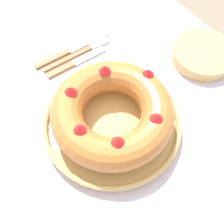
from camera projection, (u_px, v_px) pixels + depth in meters
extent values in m
plane|color=gray|center=(104.00, 195.00, 1.27)|extent=(8.00, 8.00, 0.00)
cube|color=silver|center=(95.00, 128.00, 0.64)|extent=(1.36, 0.93, 0.03)
cylinder|color=brown|center=(101.00, 33.00, 1.33)|extent=(0.06, 0.06, 0.71)
cylinder|color=tan|center=(112.00, 124.00, 0.62)|extent=(0.31, 0.31, 0.01)
torus|color=tan|center=(112.00, 121.00, 0.61)|extent=(0.32, 0.32, 0.01)
torus|color=#C67538|center=(112.00, 112.00, 0.57)|extent=(0.27, 0.27, 0.07)
cone|color=red|center=(70.00, 90.00, 0.55)|extent=(0.03, 0.03, 0.02)
cone|color=red|center=(79.00, 129.00, 0.50)|extent=(0.03, 0.03, 0.02)
cone|color=red|center=(118.00, 141.00, 0.49)|extent=(0.03, 0.03, 0.02)
cone|color=red|center=(157.00, 117.00, 0.52)|extent=(0.04, 0.04, 0.02)
cone|color=red|center=(148.00, 72.00, 0.57)|extent=(0.04, 0.04, 0.02)
cone|color=red|center=(105.00, 69.00, 0.58)|extent=(0.04, 0.04, 0.02)
cube|color=#936038|center=(68.00, 59.00, 0.73)|extent=(0.01, 0.15, 0.01)
cube|color=silver|center=(99.00, 43.00, 0.76)|extent=(0.02, 0.06, 0.01)
cube|color=#936038|center=(52.00, 59.00, 0.73)|extent=(0.02, 0.11, 0.01)
cube|color=silver|center=(88.00, 42.00, 0.76)|extent=(0.02, 0.13, 0.00)
cube|color=#936038|center=(61.00, 70.00, 0.71)|extent=(0.02, 0.08, 0.01)
cube|color=silver|center=(89.00, 56.00, 0.74)|extent=(0.02, 0.10, 0.00)
cylinder|color=tan|center=(203.00, 54.00, 0.72)|extent=(0.17, 0.17, 0.03)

